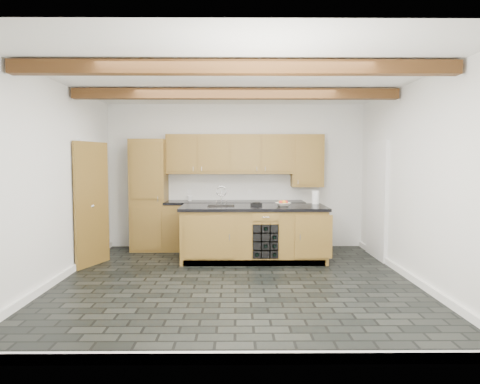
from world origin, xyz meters
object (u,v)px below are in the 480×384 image
object	(u,v)px
island	(254,233)
kitchen_scale	(256,204)
fruit_bowl	(283,204)
paper_towel	(316,197)

from	to	relation	value
island	kitchen_scale	world-z (taller)	kitchen_scale
island	kitchen_scale	size ratio (longest dim) A/B	12.00
island	fruit_bowl	world-z (taller)	fruit_bowl
fruit_bowl	paper_towel	size ratio (longest dim) A/B	1.09
fruit_bowl	island	bearing A→B (deg)	177.12
island	paper_towel	size ratio (longest dim) A/B	10.59
island	paper_towel	distance (m)	1.31
kitchen_scale	fruit_bowl	world-z (taller)	fruit_bowl
kitchen_scale	paper_towel	size ratio (longest dim) A/B	0.88
island	kitchen_scale	distance (m)	0.50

